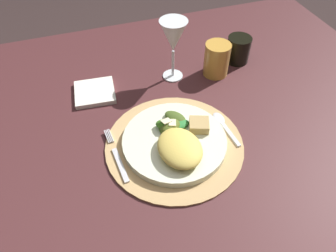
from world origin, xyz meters
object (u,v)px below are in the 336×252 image
Objects in this scene: dinner_plate at (174,141)px; wine_glass at (173,38)px; napkin at (95,92)px; dark_tumbler at (238,49)px; spoon at (222,123)px; fork at (117,157)px; amber_tumbler at (217,59)px; dining_table at (173,134)px.

dinner_plate is 1.38× the size of wine_glass.
dark_tumbler reaches higher than napkin.
spoon is at bearing 10.16° from dinner_plate.
fork is 0.37m from wine_glass.
amber_tumbler reaches higher than spoon.
dining_table is 11.10× the size of spoon.
napkin is 1.36× the size of dark_tumbler.
napkin is (-0.20, 0.14, 0.10)m from dining_table.
dining_table is at bearing -35.65° from napkin.
dinner_plate is at bearing -138.61° from dark_tumbler.
dark_tumbler is at bearing 41.39° from dinner_plate.
amber_tumbler is at bearing 32.83° from fork.
dinner_plate is at bearing -169.84° from spoon.
dark_tumbler is at bearing 30.15° from dining_table.
wine_glass reaches higher than dinner_plate.
dark_tumbler is at bearing 22.64° from amber_tumbler.
dining_table is 0.17m from dinner_plate.
dinner_plate is at bearing -108.37° from wine_glass.
dining_table is 0.26m from napkin.
dinner_plate is 0.32m from amber_tumbler.
dinner_plate is at bearing -0.97° from fork.
spoon is 0.23m from amber_tumbler.
dining_table is at bearing 138.23° from spoon.
amber_tumbler is at bearing -3.15° from napkin.
spoon is 0.38m from napkin.
dining_table is 12.48× the size of napkin.
amber_tumbler reaches higher than dinner_plate.
amber_tumbler is (0.08, 0.21, 0.04)m from spoon.
wine_glass is at bearing 71.63° from dinner_plate.
napkin is 0.61× the size of wine_glass.
napkin is at bearing 144.35° from dining_table.
fork is at bearing -131.60° from wine_glass.
amber_tumbler is 0.10m from dark_tumbler.
dark_tumbler is at bearing 2.32° from napkin.
amber_tumbler is at bearing -157.36° from dark_tumbler.
dining_table is 0.24m from fork.
napkin is (-0.30, 0.23, -0.00)m from spoon.
napkin is 0.47m from dark_tumbler.
dinner_plate reaches higher than fork.
fork is at bearing -175.40° from spoon.
dining_table is at bearing -108.12° from wine_glass.
dinner_plate is 2.02× the size of spoon.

